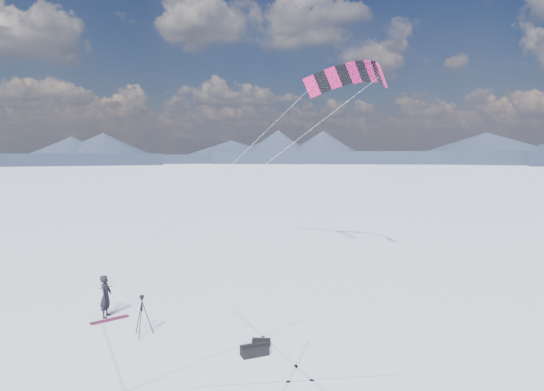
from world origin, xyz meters
name	(u,v)px	position (x,y,z in m)	size (l,w,h in m)	color
ground	(127,354)	(0.00, 0.00, 0.00)	(1800.00, 1800.00, 0.00)	white
horizon_hills	(124,225)	(0.00, 0.00, 4.45)	(704.00, 704.42, 10.18)	black
snow_tracks	(81,365)	(-1.44, -0.32, 0.00)	(13.93, 10.25, 0.01)	#A6B7D1
snowkiter	(106,317)	(-0.73, 4.05, 0.00)	(0.65, 0.43, 1.78)	black
snowboard	(110,320)	(-0.60, 3.58, 0.02)	(1.56, 0.29, 0.04)	maroon
tripod	(142,310)	(0.59, 1.50, 1.00)	(0.67, 0.73, 1.56)	black
gear_bag_a	(255,350)	(4.08, -1.50, 0.18)	(0.94, 0.49, 0.41)	black
gear_bag_b	(261,342)	(4.53, -0.85, 0.13)	(0.72, 0.54, 0.30)	black
power_kite	(349,77)	(13.43, 9.35, 11.48)	(15.63, 8.19, 11.17)	#CB145D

